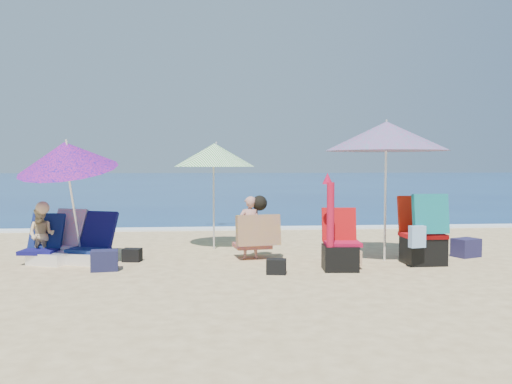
{
  "coord_description": "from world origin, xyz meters",
  "views": [
    {
      "loc": [
        -1.02,
        -7.46,
        1.55
      ],
      "look_at": [
        -0.3,
        1.0,
        1.1
      ],
      "focal_mm": 37.42,
      "sensor_mm": 36.0,
      "label": 1
    }
  ],
  "objects": [
    {
      "name": "ground",
      "position": [
        0.0,
        0.0,
        0.0
      ],
      "size": [
        120.0,
        120.0,
        0.0
      ],
      "color": "#D8BC84",
      "rests_on": "ground"
    },
    {
      "name": "sea",
      "position": [
        0.0,
        45.0,
        -0.05
      ],
      "size": [
        120.0,
        80.0,
        0.12
      ],
      "color": "navy",
      "rests_on": "ground"
    },
    {
      "name": "foam",
      "position": [
        0.0,
        5.1,
        0.02
      ],
      "size": [
        120.0,
        0.5,
        0.04
      ],
      "color": "white",
      "rests_on": "ground"
    },
    {
      "name": "umbrella_turquoise",
      "position": [
        1.77,
        0.83,
        1.99
      ],
      "size": [
        2.45,
        2.45,
        2.26
      ],
      "color": "white",
      "rests_on": "ground"
    },
    {
      "name": "umbrella_striped",
      "position": [
        -0.95,
        2.3,
        1.71
      ],
      "size": [
        1.93,
        1.93,
        1.96
      ],
      "color": "silver",
      "rests_on": "ground"
    },
    {
      "name": "umbrella_blue",
      "position": [
        -3.19,
        0.8,
        1.67
      ],
      "size": [
        1.89,
        1.93,
        2.03
      ],
      "color": "white",
      "rests_on": "ground"
    },
    {
      "name": "furled_umbrella",
      "position": [
        0.67,
        -0.02,
        0.78
      ],
      "size": [
        0.18,
        0.22,
        1.42
      ],
      "color": "#AD0C26",
      "rests_on": "ground"
    },
    {
      "name": "chair_navy",
      "position": [
        -2.88,
        1.04,
        0.21
      ],
      "size": [
        0.78,
        0.87,
        0.78
      ],
      "color": "#0D1B4B",
      "rests_on": "ground"
    },
    {
      "name": "chair_rainbow",
      "position": [
        -3.43,
        1.2,
        0.21
      ],
      "size": [
        0.83,
        1.1,
        0.81
      ],
      "color": "#DF674E",
      "rests_on": "ground"
    },
    {
      "name": "camp_chair_left",
      "position": [
        0.86,
        0.15,
        0.27
      ],
      "size": [
        0.58,
        0.58,
        0.89
      ],
      "color": "#A50B2D",
      "rests_on": "ground"
    },
    {
      "name": "camp_chair_right",
      "position": [
        2.24,
        0.44,
        0.4
      ],
      "size": [
        0.67,
        0.8,
        1.1
      ],
      "color": "#B70D0F",
      "rests_on": "ground"
    },
    {
      "name": "person_center",
      "position": [
        -0.33,
        1.12,
        0.5
      ],
      "size": [
        0.77,
        0.65,
        1.04
      ],
      "color": "tan",
      "rests_on": "ground"
    },
    {
      "name": "person_left",
      "position": [
        -3.67,
        1.13,
        0.44
      ],
      "size": [
        0.6,
        0.71,
        0.96
      ],
      "color": "tan",
      "rests_on": "ground"
    },
    {
      "name": "bag_navy_a",
      "position": [
        -2.56,
        0.36,
        0.15
      ],
      "size": [
        0.42,
        0.33,
        0.3
      ],
      "color": "#191A37",
      "rests_on": "ground"
    },
    {
      "name": "bag_black_a",
      "position": [
        -2.27,
        1.07,
        0.1
      ],
      "size": [
        0.31,
        0.25,
        0.21
      ],
      "color": "black",
      "rests_on": "ground"
    },
    {
      "name": "bag_tan",
      "position": [
        1.11,
        0.42,
        0.12
      ],
      "size": [
        0.29,
        0.22,
        0.23
      ],
      "color": "tan",
      "rests_on": "ground"
    },
    {
      "name": "bag_navy_b",
      "position": [
        3.22,
        1.03,
        0.15
      ],
      "size": [
        0.5,
        0.44,
        0.31
      ],
      "color": "#1E1C3E",
      "rests_on": "ground"
    },
    {
      "name": "bag_black_b",
      "position": [
        -0.11,
        -0.09,
        0.11
      ],
      "size": [
        0.31,
        0.24,
        0.21
      ],
      "color": "black",
      "rests_on": "ground"
    }
  ]
}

